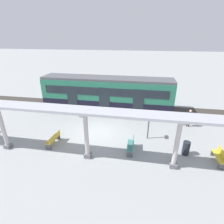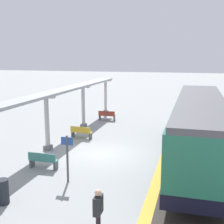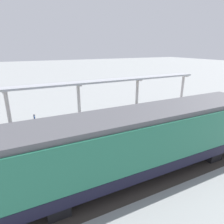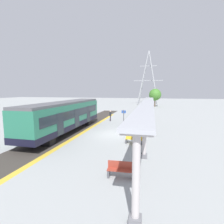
% 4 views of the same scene
% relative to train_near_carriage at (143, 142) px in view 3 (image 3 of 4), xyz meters
% --- Properties ---
extents(ground_plane, '(176.00, 176.00, 0.00)m').
position_rel_train_near_carriage_xyz_m(ground_plane, '(5.46, 0.32, -1.83)').
color(ground_plane, '#979B9B').
extents(tactile_edge_strip, '(0.47, 30.30, 0.01)m').
position_rel_train_near_carriage_xyz_m(tactile_edge_strip, '(1.83, 0.32, -1.83)').
color(tactile_edge_strip, gold).
rests_on(tactile_edge_strip, ground).
extents(trackbed, '(3.20, 42.30, 0.01)m').
position_rel_train_near_carriage_xyz_m(trackbed, '(-0.01, 0.32, -1.83)').
color(trackbed, '#38332D').
rests_on(trackbed, ground).
extents(train_near_carriage, '(2.65, 14.12, 3.48)m').
position_rel_train_near_carriage_xyz_m(train_near_carriage, '(0.00, 0.00, 0.00)').
color(train_near_carriage, '#257055').
rests_on(train_near_carriage, ground).
extents(canopy_pillar_nearest, '(1.10, 0.44, 3.36)m').
position_rel_train_near_carriage_xyz_m(canopy_pillar_nearest, '(8.88, -11.75, -0.13)').
color(canopy_pillar_nearest, slate).
rests_on(canopy_pillar_nearest, ground).
extents(canopy_pillar_second, '(1.10, 0.44, 3.36)m').
position_rel_train_near_carriage_xyz_m(canopy_pillar_second, '(8.88, -5.56, -0.13)').
color(canopy_pillar_second, slate).
rests_on(canopy_pillar_second, ground).
extents(canopy_pillar_third, '(1.10, 0.44, 3.36)m').
position_rel_train_near_carriage_xyz_m(canopy_pillar_third, '(8.88, 0.51, -0.13)').
color(canopy_pillar_third, slate).
rests_on(canopy_pillar_third, ground).
extents(canopy_pillar_fourth, '(1.10, 0.44, 3.36)m').
position_rel_train_near_carriage_xyz_m(canopy_pillar_fourth, '(8.88, 6.06, -0.13)').
color(canopy_pillar_fourth, slate).
rests_on(canopy_pillar_fourth, ground).
extents(canopy_beam, '(1.20, 24.44, 0.16)m').
position_rel_train_near_carriage_xyz_m(canopy_beam, '(8.88, 0.08, 1.60)').
color(canopy_beam, '#A8AAB2').
rests_on(canopy_beam, canopy_pillar_nearest).
extents(bench_near_end, '(1.52, 0.52, 0.86)m').
position_rel_train_near_carriage_xyz_m(bench_near_end, '(7.80, -8.58, -1.39)').
color(bench_near_end, '#963829').
rests_on(bench_near_end, ground).
extents(bench_mid_platform, '(1.51, 0.48, 0.86)m').
position_rel_train_near_carriage_xyz_m(bench_mid_platform, '(7.66, 3.36, -1.39)').
color(bench_mid_platform, '#387C74').
rests_on(bench_mid_platform, ground).
extents(bench_far_end, '(1.52, 0.51, 0.86)m').
position_rel_train_near_carriage_xyz_m(bench_far_end, '(7.86, -2.45, -1.39)').
color(bench_far_end, gold).
rests_on(bench_far_end, ground).
extents(platform_info_sign, '(0.56, 0.10, 2.20)m').
position_rel_train_near_carriage_xyz_m(platform_info_sign, '(5.77, 4.50, -0.51)').
color(platform_info_sign, '#4C4C51').
rests_on(platform_info_sign, ground).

